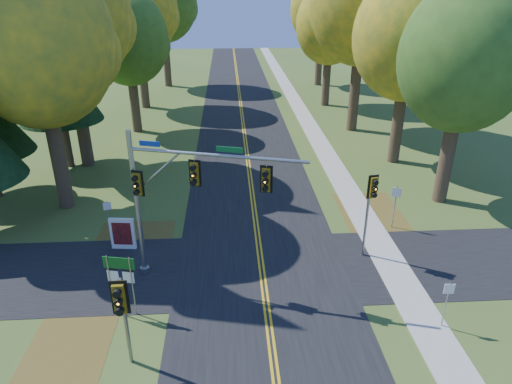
{
  "coord_description": "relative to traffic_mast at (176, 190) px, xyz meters",
  "views": [
    {
      "loc": [
        -1.38,
        -15.96,
        12.31
      ],
      "look_at": [
        -0.16,
        3.68,
        3.2
      ],
      "focal_mm": 32.0,
      "sensor_mm": 36.0,
      "label": 1
    }
  ],
  "objects": [
    {
      "name": "ground",
      "position": [
        3.65,
        -1.45,
        -4.42
      ],
      "size": [
        160.0,
        160.0,
        0.0
      ],
      "primitive_type": "plane",
      "color": "#39551E",
      "rests_on": "ground"
    },
    {
      "name": "road_main",
      "position": [
        3.65,
        -1.45,
        -4.41
      ],
      "size": [
        8.0,
        160.0,
        0.02
      ],
      "primitive_type": "cube",
      "color": "black",
      "rests_on": "ground"
    },
    {
      "name": "road_cross",
      "position": [
        3.65,
        0.55,
        -4.41
      ],
      "size": [
        60.0,
        6.0,
        0.02
      ],
      "primitive_type": "cube",
      "color": "black",
      "rests_on": "ground"
    },
    {
      "name": "centerline_left",
      "position": [
        3.55,
        -1.45,
        -4.39
      ],
      "size": [
        0.1,
        160.0,
        0.01
      ],
      "primitive_type": "cube",
      "color": "gold",
      "rests_on": "road_main"
    },
    {
      "name": "centerline_right",
      "position": [
        3.75,
        -1.45,
        -4.39
      ],
      "size": [
        0.1,
        160.0,
        0.01
      ],
      "primitive_type": "cube",
      "color": "gold",
      "rests_on": "road_main"
    },
    {
      "name": "sidewalk_east",
      "position": [
        9.85,
        -1.45,
        -4.39
      ],
      "size": [
        1.6,
        160.0,
        0.06
      ],
      "primitive_type": "cube",
      "color": "#9E998E",
      "rests_on": "ground"
    },
    {
      "name": "leaf_patch_w_near",
      "position": [
        -2.85,
        2.55,
        -4.41
      ],
      "size": [
        4.0,
        6.0,
        0.0
      ],
      "primitive_type": "cube",
      "color": "brown",
      "rests_on": "ground"
    },
    {
      "name": "leaf_patch_e",
      "position": [
        10.45,
        4.55,
        -4.41
      ],
      "size": [
        3.5,
        8.0,
        0.0
      ],
      "primitive_type": "cube",
      "color": "brown",
      "rests_on": "ground"
    },
    {
      "name": "leaf_patch_w_far",
      "position": [
        -3.85,
        -4.45,
        -4.41
      ],
      "size": [
        3.0,
        5.0,
        0.0
      ],
      "primitive_type": "cube",
      "color": "brown",
      "rests_on": "ground"
    },
    {
      "name": "tree_w_a",
      "position": [
        -7.48,
        7.93,
        5.07
      ],
      "size": [
        8.0,
        8.0,
        14.15
      ],
      "color": "#38281C",
      "rests_on": "ground"
    },
    {
      "name": "tree_e_a",
      "position": [
        15.21,
        7.32,
        4.11
      ],
      "size": [
        7.2,
        7.2,
        12.73
      ],
      "color": "#38281C",
      "rests_on": "ground"
    },
    {
      "name": "tree_w_b",
      "position": [
        -8.07,
        14.84,
        5.95
      ],
      "size": [
        8.6,
        8.6,
        15.38
      ],
      "color": "#38281C",
      "rests_on": "ground"
    },
    {
      "name": "tree_e_b",
      "position": [
        14.62,
        14.13,
        4.48
      ],
      "size": [
        7.6,
        7.6,
        13.33
      ],
      "color": "#38281C",
      "rests_on": "ground"
    },
    {
      "name": "tree_w_c",
      "position": [
        -5.89,
        23.02,
        3.52
      ],
      "size": [
        6.8,
        6.8,
        11.91
      ],
      "color": "#38281C",
      "rests_on": "ground"
    },
    {
      "name": "tree_e_c",
      "position": [
        13.53,
        22.24,
        6.24
      ],
      "size": [
        8.8,
        8.8,
        15.79
      ],
      "color": "#38281C",
      "rests_on": "ground"
    },
    {
      "name": "tree_w_d",
      "position": [
        -6.48,
        31.73,
        5.36
      ],
      "size": [
        8.2,
        8.2,
        14.56
      ],
      "color": "#38281C",
      "rests_on": "ground"
    },
    {
      "name": "tree_e_d",
      "position": [
        12.91,
        31.42,
        3.82
      ],
      "size": [
        7.0,
        7.0,
        12.32
      ],
      "color": "#38281C",
      "rests_on": "ground"
    },
    {
      "name": "tree_w_e",
      "position": [
        -5.27,
        42.64,
        5.65
      ],
      "size": [
        8.4,
        8.4,
        14.97
      ],
      "color": "#38281C",
      "rests_on": "ground"
    },
    {
      "name": "tree_e_e",
      "position": [
        14.12,
        42.13,
        4.77
      ],
      "size": [
        7.8,
        7.8,
        13.74
      ],
      "color": "#38281C",
      "rests_on": "ground"
    },
    {
      "name": "pine_c",
      "position": [
        -9.35,
        14.55,
        5.27
      ],
      "size": [
        5.6,
        5.6,
        20.56
      ],
      "color": "#38281C",
      "rests_on": "ground"
    },
    {
      "name": "traffic_mast",
      "position": [
        0.0,
        0.0,
        0.0
      ],
      "size": [
        7.32,
        2.29,
        6.87
      ],
      "rotation": [
        0.0,
        0.0,
        -0.28
      ],
      "color": "gray",
      "rests_on": "ground"
    },
    {
      "name": "east_signal_pole",
      "position": [
        8.75,
        1.21,
        -1.1
      ],
      "size": [
        0.5,
        0.59,
        4.38
      ],
      "rotation": [
        0.0,
        0.0,
        0.2
      ],
      "color": "gray",
      "rests_on": "ground"
    },
    {
      "name": "ped_signal_pole",
      "position": [
        -1.4,
        -5.18,
        -1.7
      ],
      "size": [
        0.58,
        0.67,
        3.66
      ],
      "rotation": [
        0.0,
        0.0,
        0.01
      ],
      "color": "gray",
      "rests_on": "ground"
    },
    {
      "name": "route_sign_cluster",
      "position": [
        -2.12,
        -2.28,
        -2.5
      ],
      "size": [
        1.25,
        0.29,
        2.73
      ],
      "rotation": [
        0.0,
        0.0,
        -0.2
      ],
      "color": "gray",
      "rests_on": "ground"
    },
    {
      "name": "info_kiosk",
      "position": [
        -3.16,
        2.75,
        -3.57
      ],
      "size": [
        1.24,
        0.31,
        1.7
      ],
      "rotation": [
        0.0,
        0.0,
        -0.11
      ],
      "color": "silver",
      "rests_on": "ground"
    },
    {
      "name": "reg_sign_e_north",
      "position": [
        11.09,
        4.06,
        -2.73
      ],
      "size": [
        0.46,
        0.17,
        2.46
      ],
      "rotation": [
        0.0,
        0.0,
        -0.3
      ],
      "color": "gray",
      "rests_on": "ground"
    },
    {
      "name": "reg_sign_e_south",
      "position": [
        10.38,
        -3.88,
        -2.98
      ],
      "size": [
        0.4,
        0.07,
        2.11
      ],
      "rotation": [
        0.0,
        0.0,
        -0.06
      ],
      "color": "gray",
      "rests_on": "ground"
    },
    {
      "name": "reg_sign_w",
      "position": [
        -4.1,
        4.02,
        -3.0
      ],
      "size": [
        0.38,
        0.16,
        2.07
      ],
      "rotation": [
        0.0,
        0.0,
        0.33
      ],
      "color": "gray",
      "rests_on": "ground"
    }
  ]
}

